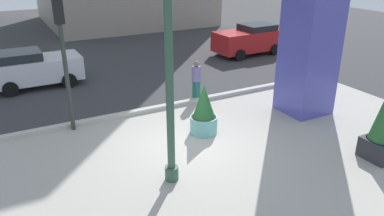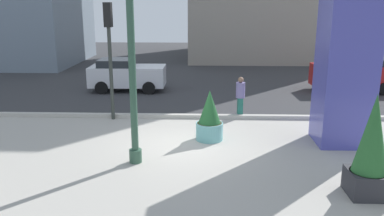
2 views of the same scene
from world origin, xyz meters
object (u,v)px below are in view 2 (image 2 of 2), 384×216
(potted_plant_by_pillar, at_px, (210,118))
(car_curb_west, at_px, (126,75))
(traffic_light_far_side, at_px, (109,42))
(art_pillar_blue, at_px, (347,55))
(lamp_post, at_px, (131,50))
(potted_plant_near_left, at_px, (371,149))
(pedestrian_by_curb, at_px, (240,95))
(car_intersection, at_px, (354,75))

(potted_plant_by_pillar, bearing_deg, car_curb_west, 119.11)
(traffic_light_far_side, relative_size, car_curb_west, 1.15)
(art_pillar_blue, distance_m, potted_plant_by_pillar, 4.77)
(lamp_post, bearing_deg, potted_plant_by_pillar, 43.74)
(art_pillar_blue, xyz_separation_m, potted_plant_near_left, (-0.53, -3.77, -1.71))
(lamp_post, bearing_deg, pedestrian_by_curb, 55.00)
(lamp_post, xyz_separation_m, traffic_light_far_side, (-1.65, 4.38, -0.22))
(potted_plant_near_left, xyz_separation_m, traffic_light_far_side, (-7.53, 6.19, 1.84))
(lamp_post, height_order, potted_plant_by_pillar, lamp_post)
(car_intersection, xyz_separation_m, pedestrian_by_curb, (-6.27, -5.07, 0.03))
(lamp_post, relative_size, pedestrian_by_curb, 4.04)
(art_pillar_blue, height_order, potted_plant_near_left, art_pillar_blue)
(potted_plant_by_pillar, height_order, pedestrian_by_curb, potted_plant_by_pillar)
(traffic_light_far_side, relative_size, car_intersection, 1.09)
(art_pillar_blue, height_order, car_intersection, art_pillar_blue)
(car_curb_west, distance_m, car_intersection, 11.80)
(potted_plant_by_pillar, relative_size, traffic_light_far_side, 0.38)
(traffic_light_far_side, bearing_deg, potted_plant_near_left, -39.43)
(potted_plant_near_left, bearing_deg, traffic_light_far_side, 140.57)
(potted_plant_near_left, bearing_deg, potted_plant_by_pillar, 134.04)
(potted_plant_by_pillar, bearing_deg, car_intersection, 46.25)
(lamp_post, bearing_deg, traffic_light_far_side, 110.65)
(potted_plant_near_left, distance_m, traffic_light_far_side, 9.92)
(potted_plant_by_pillar, xyz_separation_m, car_curb_west, (-4.28, 7.69, 0.07))
(traffic_light_far_side, bearing_deg, art_pillar_blue, -16.76)
(pedestrian_by_curb, bearing_deg, potted_plant_near_left, -69.44)
(car_curb_west, bearing_deg, potted_plant_near_left, -55.24)
(lamp_post, relative_size, traffic_light_far_side, 1.48)
(potted_plant_by_pillar, distance_m, traffic_light_far_side, 4.99)
(art_pillar_blue, distance_m, car_curb_west, 11.75)
(potted_plant_near_left, bearing_deg, lamp_post, 162.82)
(lamp_post, height_order, car_curb_west, lamp_post)
(art_pillar_blue, bearing_deg, potted_plant_by_pillar, 178.63)
(car_intersection, distance_m, pedestrian_by_curb, 8.06)
(potted_plant_near_left, height_order, pedestrian_by_curb, potted_plant_near_left)
(art_pillar_blue, bearing_deg, traffic_light_far_side, 163.24)
(art_pillar_blue, distance_m, potted_plant_near_left, 4.17)
(lamp_post, height_order, pedestrian_by_curb, lamp_post)
(art_pillar_blue, bearing_deg, car_curb_west, 137.67)
(car_intersection, height_order, pedestrian_by_curb, car_intersection)
(potted_plant_near_left, relative_size, pedestrian_by_curb, 1.52)
(car_curb_west, relative_size, pedestrian_by_curb, 2.36)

